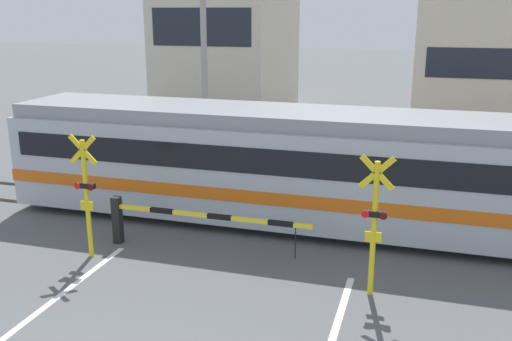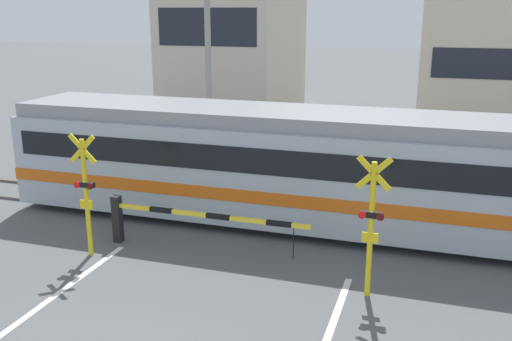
% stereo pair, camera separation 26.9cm
% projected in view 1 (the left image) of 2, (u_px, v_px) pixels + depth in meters
% --- Properties ---
extents(rail_track_near, '(50.00, 0.10, 0.08)m').
position_uv_depth(rail_track_near, '(257.00, 227.00, 14.81)').
color(rail_track_near, '#5B564C').
rests_on(rail_track_near, ground_plane).
extents(rail_track_far, '(50.00, 0.10, 0.08)m').
position_uv_depth(rail_track_far, '(272.00, 209.00, 16.13)').
color(rail_track_far, '#5B564C').
rests_on(rail_track_far, ground_plane).
extents(commuter_train, '(16.69, 2.80, 3.03)m').
position_uv_depth(commuter_train, '(319.00, 166.00, 14.64)').
color(commuter_train, '#ADB7C1').
rests_on(commuter_train, ground_plane).
extents(crossing_barrier_near, '(4.89, 0.20, 1.17)m').
position_uv_depth(crossing_barrier_near, '(169.00, 218.00, 13.34)').
color(crossing_barrier_near, black).
rests_on(crossing_barrier_near, ground_plane).
extents(crossing_barrier_far, '(4.89, 0.20, 1.17)m').
position_uv_depth(crossing_barrier_far, '(342.00, 166.00, 17.74)').
color(crossing_barrier_far, black).
rests_on(crossing_barrier_far, ground_plane).
extents(crossing_signal_left, '(0.68, 0.15, 2.87)m').
position_uv_depth(crossing_signal_left, '(86.00, 191.00, 12.75)').
color(crossing_signal_left, yellow).
rests_on(crossing_signal_left, ground_plane).
extents(crossing_signal_right, '(0.68, 0.15, 2.87)m').
position_uv_depth(crossing_signal_right, '(374.00, 220.00, 10.98)').
color(crossing_signal_right, yellow).
rests_on(crossing_signal_right, ground_plane).
extents(pedestrian, '(0.38, 0.22, 1.58)m').
position_uv_depth(pedestrian, '(323.00, 149.00, 19.42)').
color(pedestrian, '#23232D').
rests_on(pedestrian, ground_plane).
extents(building_left_of_street, '(5.78, 7.82, 8.59)m').
position_uv_depth(building_left_of_street, '(229.00, 33.00, 29.81)').
color(building_left_of_street, beige).
rests_on(building_left_of_street, ground_plane).
extents(building_right_of_street, '(6.06, 7.82, 6.16)m').
position_uv_depth(building_right_of_street, '(483.00, 63.00, 26.65)').
color(building_right_of_street, beige).
rests_on(building_right_of_street, ground_plane).
extents(utility_pole_streetside, '(0.22, 0.22, 8.55)m').
position_uv_depth(utility_pole_streetside, '(204.00, 44.00, 20.63)').
color(utility_pole_streetside, gray).
rests_on(utility_pole_streetside, ground_plane).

